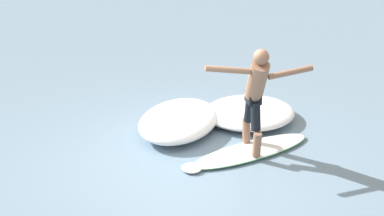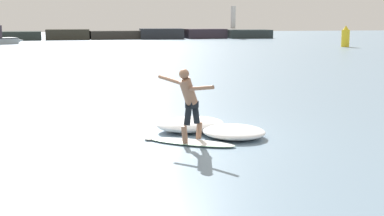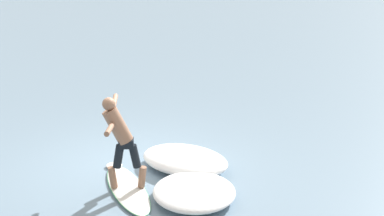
{
  "view_description": "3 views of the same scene",
  "coord_description": "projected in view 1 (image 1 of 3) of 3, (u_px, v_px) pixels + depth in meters",
  "views": [
    {
      "loc": [
        -7.87,
        -3.71,
        4.66
      ],
      "look_at": [
        0.2,
        -0.0,
        0.81
      ],
      "focal_mm": 60.0,
      "sensor_mm": 36.0,
      "label": 1
    },
    {
      "loc": [
        -1.88,
        -12.83,
        2.95
      ],
      "look_at": [
        0.94,
        0.44,
        0.65
      ],
      "focal_mm": 50.0,
      "sensor_mm": 36.0,
      "label": 2
    },
    {
      "loc": [
        7.83,
        -8.59,
        5.33
      ],
      "look_at": [
        0.81,
        0.97,
        1.13
      ],
      "focal_mm": 60.0,
      "sensor_mm": 36.0,
      "label": 3
    }
  ],
  "objects": [
    {
      "name": "ground_plane",
      "position": [
        186.0,
        161.0,
        9.84
      ],
      "size": [
        200.0,
        200.0,
        0.0
      ],
      "primitive_type": "plane",
      "color": "slate"
    },
    {
      "name": "surfboard",
      "position": [
        249.0,
        151.0,
        10.05
      ],
      "size": [
        2.18,
        1.71,
        0.22
      ],
      "color": "white",
      "rests_on": "ground"
    },
    {
      "name": "wave_foam_at_tail",
      "position": [
        179.0,
        121.0,
        10.76
      ],
      "size": [
        1.9,
        1.4,
        0.38
      ],
      "color": "white",
      "rests_on": "ground"
    },
    {
      "name": "surfer",
      "position": [
        256.0,
        91.0,
        9.55
      ],
      "size": [
        1.08,
        1.36,
        1.72
      ],
      "color": "#8E654D",
      "rests_on": "surfboard"
    },
    {
      "name": "wave_foam_at_nose",
      "position": [
        249.0,
        113.0,
        11.17
      ],
      "size": [
        2.16,
        2.17,
        0.29
      ],
      "color": "white",
      "rests_on": "ground"
    }
  ]
}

